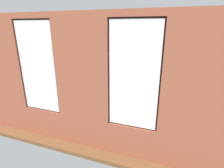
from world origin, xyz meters
name	(u,v)px	position (x,y,z in m)	size (l,w,h in m)	color
ground_plane	(116,106)	(0.00, 0.00, -0.05)	(6.44, 5.47, 0.10)	brown
brick_wall_with_windows	(83,88)	(0.00, 2.35, 1.45)	(5.84, 0.30, 3.03)	#9E5138
white_wall_right	(44,60)	(2.87, 0.20, 1.52)	(0.10, 4.47, 3.03)	white
couch_by_window	(85,117)	(0.37, 1.70, 0.33)	(1.92, 0.87, 0.80)	black
couch_left	(182,113)	(-2.22, 0.53, 0.33)	(1.02, 2.14, 0.80)	black
coffee_table	(113,96)	(0.06, 0.13, 0.37)	(1.38, 0.85, 0.42)	tan
cup_ceramic	(125,94)	(-0.32, -0.01, 0.47)	(0.08, 0.08, 0.09)	silver
candle_jar	(110,92)	(0.24, 0.03, 0.49)	(0.08, 0.08, 0.13)	#B7333D
table_plant_small	(101,92)	(0.48, 0.26, 0.55)	(0.14, 0.14, 0.23)	beige
remote_silver	(113,95)	(0.06, 0.13, 0.43)	(0.05, 0.17, 0.02)	#B2B2B7
remote_gray	(115,97)	(-0.04, 0.26, 0.43)	(0.05, 0.17, 0.02)	#59595B
media_console	(62,87)	(2.57, -0.39, 0.26)	(1.19, 0.42, 0.52)	black
tv_flatscreen	(61,72)	(2.57, -0.39, 0.93)	(1.16, 0.20, 0.82)	black
papasan_chair	(107,79)	(0.97, -1.55, 0.43)	(1.00, 1.00, 0.66)	olive
potted_plant_near_tv	(57,87)	(2.01, 0.65, 0.67)	(0.75, 0.80, 1.15)	gray
potted_plant_by_left_couch	(171,88)	(-1.82, -0.96, 0.56)	(0.50, 0.50, 0.84)	#47423D
potted_plant_corner_far_left	(192,133)	(-2.37, 1.80, 0.50)	(0.44, 0.44, 0.80)	gray
potted_plant_between_couches	(135,116)	(-1.04, 1.65, 0.60)	(0.56, 0.56, 0.89)	#47423D
potted_plant_beside_window_right	(29,98)	(2.20, 1.80, 0.68)	(0.78, 0.77, 1.22)	#9E5638
potted_plant_corner_near_left	(186,83)	(-2.37, -1.73, 0.56)	(0.51, 0.51, 0.83)	#47423D
potted_plant_foreground_right	(83,69)	(2.27, -1.68, 0.78)	(0.75, 0.75, 1.15)	gray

